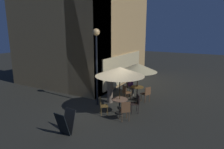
{
  "coord_description": "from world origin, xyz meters",
  "views": [
    {
      "loc": [
        -7.8,
        -4.63,
        4.02
      ],
      "look_at": [
        1.11,
        0.31,
        1.71
      ],
      "focal_mm": 31.06,
      "sensor_mm": 36.0,
      "label": 1
    }
  ],
  "objects": [
    {
      "name": "cafe_chair_1",
      "position": [
        2.11,
        -0.05,
        0.54
      ],
      "size": [
        0.57,
        0.57,
        0.9
      ],
      "rotation": [
        0.0,
        0.0,
        -0.63
      ],
      "color": "brown",
      "rests_on": "ground"
    },
    {
      "name": "cafe_building",
      "position": [
        4.04,
        3.89,
        4.49
      ],
      "size": [
        8.63,
        7.72,
        8.99
      ],
      "color": "tan",
      "rests_on": "ground"
    },
    {
      "name": "cafe_chair_0",
      "position": [
        3.26,
        0.19,
        0.54
      ],
      "size": [
        0.54,
        0.54,
        0.88
      ],
      "rotation": [
        0.0,
        0.0,
        -2.19
      ],
      "color": "brown",
      "rests_on": "ground"
    },
    {
      "name": "patron_standing_1",
      "position": [
        1.33,
        0.56,
        0.86
      ],
      "size": [
        0.37,
        0.37,
        1.71
      ],
      "rotation": [
        0.0,
        0.0,
        3.19
      ],
      "color": "#816E59",
      "rests_on": "ground"
    },
    {
      "name": "cafe_chair_2",
      "position": [
        2.39,
        -1.23,
        0.55
      ],
      "size": [
        0.57,
        0.57,
        0.91
      ],
      "rotation": [
        0.0,
        0.0,
        1.1
      ],
      "color": "brown",
      "rests_on": "ground"
    },
    {
      "name": "cafe_chair_3",
      "position": [
        0.7,
        -1.29,
        0.58
      ],
      "size": [
        0.57,
        0.57,
        0.95
      ],
      "rotation": [
        0.0,
        0.0,
        2.18
      ],
      "color": "black",
      "rests_on": "ground"
    },
    {
      "name": "street_lamp_near_corner",
      "position": [
        0.67,
        1.0,
        3.1
      ],
      "size": [
        0.38,
        0.38,
        4.14
      ],
      "color": "black",
      "rests_on": "ground"
    },
    {
      "name": "ground_plane",
      "position": [
        0.0,
        0.0,
        0.0
      ],
      "size": [
        60.0,
        60.0,
        0.0
      ],
      "primitive_type": "plane",
      "color": "#2A2A24"
    },
    {
      "name": "cafe_table_0",
      "position": [
        2.75,
        -0.52,
        0.54
      ],
      "size": [
        0.78,
        0.78,
        0.72
      ],
      "color": "black",
      "rests_on": "ground"
    },
    {
      "name": "cafe_table_1",
      "position": [
        0.22,
        -0.6,
        0.57
      ],
      "size": [
        0.8,
        0.8,
        0.76
      ],
      "color": "black",
      "rests_on": "ground"
    },
    {
      "name": "patron_seated_0",
      "position": [
        3.18,
        0.08,
        0.69
      ],
      "size": [
        0.5,
        0.53,
        1.22
      ],
      "rotation": [
        0.0,
        0.0,
        -2.19
      ],
      "color": "#726755",
      "rests_on": "ground"
    },
    {
      "name": "patio_umbrella_0",
      "position": [
        2.75,
        -0.52,
        1.9
      ],
      "size": [
        2.29,
        2.29,
        2.15
      ],
      "color": "black",
      "rests_on": "ground"
    },
    {
      "name": "cafe_chair_4",
      "position": [
        -0.31,
        0.07,
        0.54
      ],
      "size": [
        0.54,
        0.54,
        0.9
      ],
      "rotation": [
        0.0,
        0.0,
        -0.9
      ],
      "color": "brown",
      "rests_on": "ground"
    },
    {
      "name": "cafe_chair_5",
      "position": [
        -0.41,
        -1.2,
        0.57
      ],
      "size": [
        0.59,
        0.59,
        0.95
      ],
      "rotation": [
        0.0,
        0.0,
        0.76
      ],
      "color": "brown",
      "rests_on": "ground"
    },
    {
      "name": "menu_sandwich_board",
      "position": [
        -2.56,
        0.38,
        0.49
      ],
      "size": [
        0.69,
        0.59,
        0.95
      ],
      "rotation": [
        0.0,
        0.0,
        -0.06
      ],
      "color": "black",
      "rests_on": "ground"
    },
    {
      "name": "patio_umbrella_1",
      "position": [
        0.22,
        -0.6,
        2.13
      ],
      "size": [
        2.37,
        2.37,
        2.35
      ],
      "color": "black",
      "rests_on": "ground"
    }
  ]
}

